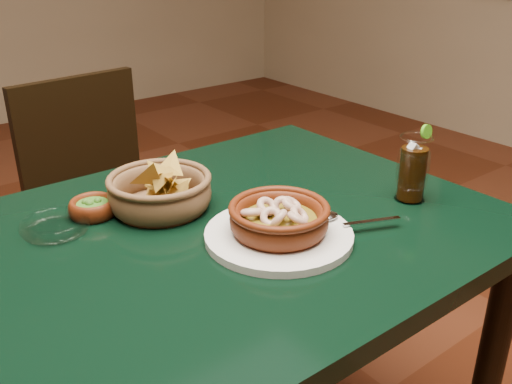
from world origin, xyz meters
TOP-DOWN VIEW (x-y plane):
  - dining_table at (0.00, 0.00)m, footprint 1.20×0.80m
  - dining_chair at (0.13, 0.71)m, footprint 0.45×0.45m
  - shrimp_plate at (0.13, -0.10)m, footprint 0.35×0.27m
  - chip_basket at (0.02, 0.14)m, footprint 0.24×0.24m
  - guacamole_ramekin at (-0.10, 0.19)m, footprint 0.11×0.11m
  - cola_drink at (0.45, -0.14)m, footprint 0.14×0.14m
  - glass_ashtray at (-0.18, 0.17)m, footprint 0.13×0.13m

SIDE VIEW (x-z plane):
  - dining_chair at x=0.13m, z-range 0.04..0.93m
  - dining_table at x=0.00m, z-range 0.28..1.03m
  - glass_ashtray at x=-0.18m, z-range 0.75..0.78m
  - guacamole_ramekin at x=-0.10m, z-range 0.75..0.79m
  - shrimp_plate at x=0.13m, z-range 0.74..0.82m
  - chip_basket at x=0.02m, z-range 0.71..0.86m
  - cola_drink at x=0.45m, z-range 0.74..0.90m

